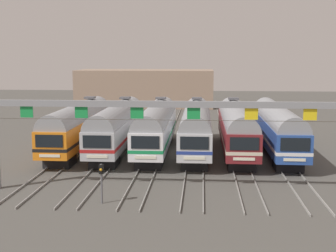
{
  "coord_description": "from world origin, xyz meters",
  "views": [
    {
      "loc": [
        2.54,
        -45.23,
        9.62
      ],
      "look_at": [
        -0.82,
        0.14,
        2.63
      ],
      "focal_mm": 49.77,
      "sensor_mm": 36.0,
      "label": 1
    }
  ],
  "objects_px": {
    "commuter_train_blue": "(277,127)",
    "yard_signal_mast": "(101,176)",
    "commuter_train_white": "(156,126)",
    "commuter_train_maroon": "(236,126)",
    "commuter_train_stainless": "(117,125)",
    "catenary_gantry": "(165,117)",
    "commuter_train_silver": "(196,126)",
    "commuter_train_orange": "(78,125)"
  },
  "relations": [
    {
      "from": "commuter_train_stainless",
      "to": "commuter_train_blue",
      "type": "xyz_separation_m",
      "value": [
        15.69,
        -0.0,
        -0.0
      ]
    },
    {
      "from": "commuter_train_stainless",
      "to": "catenary_gantry",
      "type": "bearing_deg",
      "value": -66.45
    },
    {
      "from": "commuter_train_white",
      "to": "yard_signal_mast",
      "type": "distance_m",
      "value": 16.49
    },
    {
      "from": "commuter_train_blue",
      "to": "catenary_gantry",
      "type": "height_order",
      "value": "catenary_gantry"
    },
    {
      "from": "commuter_train_white",
      "to": "commuter_train_blue",
      "type": "distance_m",
      "value": 11.77
    },
    {
      "from": "commuter_train_orange",
      "to": "commuter_train_maroon",
      "type": "relative_size",
      "value": 1.0
    },
    {
      "from": "commuter_train_blue",
      "to": "yard_signal_mast",
      "type": "xyz_separation_m",
      "value": [
        -13.73,
        -16.35,
        -0.84
      ]
    },
    {
      "from": "commuter_train_stainless",
      "to": "yard_signal_mast",
      "type": "bearing_deg",
      "value": -83.16
    },
    {
      "from": "commuter_train_stainless",
      "to": "catenary_gantry",
      "type": "distance_m",
      "value": 14.96
    },
    {
      "from": "commuter_train_orange",
      "to": "commuter_train_blue",
      "type": "height_order",
      "value": "commuter_train_orange"
    },
    {
      "from": "commuter_train_silver",
      "to": "commuter_train_maroon",
      "type": "bearing_deg",
      "value": 0.0
    },
    {
      "from": "commuter_train_silver",
      "to": "yard_signal_mast",
      "type": "bearing_deg",
      "value": -109.79
    },
    {
      "from": "commuter_train_stainless",
      "to": "commuter_train_silver",
      "type": "distance_m",
      "value": 7.85
    },
    {
      "from": "commuter_train_white",
      "to": "commuter_train_stainless",
      "type": "bearing_deg",
      "value": 180.0
    },
    {
      "from": "commuter_train_orange",
      "to": "commuter_train_blue",
      "type": "relative_size",
      "value": 1.0
    },
    {
      "from": "commuter_train_orange",
      "to": "commuter_train_silver",
      "type": "relative_size",
      "value": 1.0
    },
    {
      "from": "catenary_gantry",
      "to": "commuter_train_maroon",
      "type": "bearing_deg",
      "value": 66.45
    },
    {
      "from": "commuter_train_blue",
      "to": "catenary_gantry",
      "type": "bearing_deg",
      "value": -126.01
    },
    {
      "from": "commuter_train_silver",
      "to": "commuter_train_orange",
      "type": "bearing_deg",
      "value": 180.0
    },
    {
      "from": "commuter_train_orange",
      "to": "commuter_train_white",
      "type": "bearing_deg",
      "value": 0.0
    },
    {
      "from": "commuter_train_white",
      "to": "commuter_train_maroon",
      "type": "xyz_separation_m",
      "value": [
        7.85,
        0.0,
        0.0
      ]
    },
    {
      "from": "commuter_train_maroon",
      "to": "commuter_train_blue",
      "type": "relative_size",
      "value": 1.0
    },
    {
      "from": "catenary_gantry",
      "to": "yard_signal_mast",
      "type": "distance_m",
      "value": 5.97
    },
    {
      "from": "commuter_train_silver",
      "to": "commuter_train_blue",
      "type": "distance_m",
      "value": 7.85
    },
    {
      "from": "commuter_train_stainless",
      "to": "yard_signal_mast",
      "type": "distance_m",
      "value": 16.49
    },
    {
      "from": "commuter_train_maroon",
      "to": "commuter_train_silver",
      "type": "bearing_deg",
      "value": 180.0
    },
    {
      "from": "commuter_train_stainless",
      "to": "catenary_gantry",
      "type": "xyz_separation_m",
      "value": [
        5.88,
        -13.5,
        2.64
      ]
    },
    {
      "from": "commuter_train_white",
      "to": "commuter_train_blue",
      "type": "height_order",
      "value": "commuter_train_white"
    },
    {
      "from": "commuter_train_white",
      "to": "commuter_train_silver",
      "type": "relative_size",
      "value": 1.0
    },
    {
      "from": "commuter_train_stainless",
      "to": "commuter_train_white",
      "type": "distance_m",
      "value": 3.92
    },
    {
      "from": "commuter_train_white",
      "to": "commuter_train_silver",
      "type": "xyz_separation_m",
      "value": [
        3.92,
        0.0,
        0.0
      ]
    },
    {
      "from": "commuter_train_white",
      "to": "commuter_train_orange",
      "type": "bearing_deg",
      "value": 180.0
    },
    {
      "from": "commuter_train_maroon",
      "to": "commuter_train_blue",
      "type": "xyz_separation_m",
      "value": [
        3.92,
        -0.0,
        -0.0
      ]
    },
    {
      "from": "commuter_train_stainless",
      "to": "commuter_train_silver",
      "type": "xyz_separation_m",
      "value": [
        7.85,
        0.0,
        0.0
      ]
    },
    {
      "from": "catenary_gantry",
      "to": "yard_signal_mast",
      "type": "height_order",
      "value": "catenary_gantry"
    },
    {
      "from": "commuter_train_blue",
      "to": "yard_signal_mast",
      "type": "relative_size",
      "value": 6.85
    },
    {
      "from": "commuter_train_maroon",
      "to": "commuter_train_blue",
      "type": "bearing_deg",
      "value": -0.06
    },
    {
      "from": "commuter_train_orange",
      "to": "yard_signal_mast",
      "type": "distance_m",
      "value": 17.4
    },
    {
      "from": "commuter_train_white",
      "to": "yard_signal_mast",
      "type": "relative_size",
      "value": 6.85
    },
    {
      "from": "commuter_train_orange",
      "to": "yard_signal_mast",
      "type": "relative_size",
      "value": 6.85
    },
    {
      "from": "commuter_train_blue",
      "to": "commuter_train_maroon",
      "type": "bearing_deg",
      "value": 179.94
    },
    {
      "from": "commuter_train_orange",
      "to": "catenary_gantry",
      "type": "height_order",
      "value": "catenary_gantry"
    }
  ]
}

